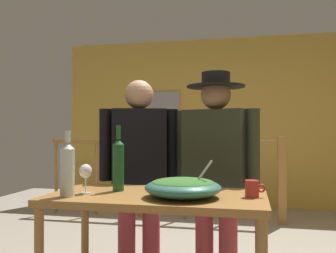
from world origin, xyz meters
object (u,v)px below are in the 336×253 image
wine_bottle_clear (67,168)px  flat_screen_tv (199,167)px  serving_table (157,212)px  salad_bowl (183,187)px  framed_picture (165,103)px  stair_railing (199,167)px  person_standing_right (216,163)px  person_standing_left (139,166)px  wine_glass (86,173)px  wine_bottle_green (118,164)px  mug_red (252,189)px  tv_console (199,195)px

wine_bottle_clear → flat_screen_tv: bearing=86.3°
serving_table → salad_bowl: 0.24m
framed_picture → stair_railing: framed_picture is taller
stair_railing → person_standing_right: person_standing_right is taller
person_standing_right → person_standing_left: bearing=17.8°
stair_railing → flat_screen_tv: (-0.09, 0.65, -0.06)m
wine_glass → wine_bottle_green: bearing=41.2°
person_standing_left → salad_bowl: bearing=106.3°
flat_screen_tv → wine_glass: 3.59m
framed_picture → wine_glass: size_ratio=2.92×
flat_screen_tv → stair_railing: bearing=-82.2°
stair_railing → person_standing_left: size_ratio=2.08×
wine_bottle_green → wine_glass: bearing=-138.8°
person_standing_left → wine_bottle_clear: bearing=59.2°
serving_table → person_standing_left: (-0.28, 0.58, 0.20)m
mug_red → stair_railing: bearing=103.2°
wine_bottle_clear → mug_red: 1.02m
wine_bottle_clear → person_standing_left: size_ratio=0.23×
tv_console → wine_bottle_green: wine_bottle_green is taller
salad_bowl → wine_bottle_clear: wine_bottle_clear is taller
person_standing_left → tv_console: bearing=-108.9°
tv_console → serving_table: serving_table is taller
framed_picture → salad_bowl: 4.09m
stair_railing → mug_red: size_ratio=28.89×
serving_table → wine_glass: size_ratio=7.22×
stair_railing → serving_table: 2.85m
tv_console → mug_red: size_ratio=8.07×
wine_glass → mug_red: 0.94m
stair_railing → flat_screen_tv: 0.65m
tv_console → wine_glass: 3.68m
stair_railing → person_standing_right: (0.42, -2.27, 0.25)m
tv_console → person_standing_right: (0.51, -2.94, 0.75)m
serving_table → wine_bottle_green: bearing=166.8°
framed_picture → flat_screen_tv: size_ratio=1.04×
wine_glass → person_standing_right: size_ratio=0.11×
wine_bottle_clear → person_standing_left: (0.18, 0.77, -0.06)m
serving_table → mug_red: size_ratio=10.98×
wine_bottle_clear → person_standing_right: person_standing_right is taller
stair_railing → serving_table: stair_railing is taller
wine_glass → salad_bowl: bearing=-0.4°
stair_railing → tv_console: (-0.09, 0.68, -0.49)m
serving_table → mug_red: mug_red is taller
mug_red → wine_bottle_green: bearing=176.2°
wine_bottle_green → mug_red: size_ratio=3.54×
stair_railing → serving_table: size_ratio=2.63×
tv_console → flat_screen_tv: flat_screen_tv is taller
wine_glass → wine_bottle_green: size_ratio=0.43×
flat_screen_tv → serving_table: (0.22, -3.50, 0.08)m
flat_screen_tv → wine_bottle_clear: size_ratio=1.31×
person_standing_left → person_standing_right: bearing=162.2°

